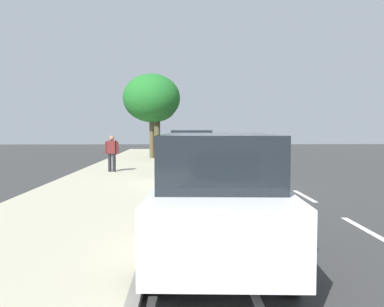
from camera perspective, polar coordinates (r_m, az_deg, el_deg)
name	(u,v)px	position (r m, az deg, el deg)	size (l,w,h in m)	color
ground	(217,185)	(15.21, 3.41, -4.37)	(76.36, 76.36, 0.00)	#353535
sidewalk	(107,184)	(15.38, -11.55, -4.11)	(4.08, 47.73, 0.13)	#B1AB92
curb_edge	(166,184)	(15.16, -3.61, -4.16)	(0.16, 47.73, 0.13)	gray
lane_stripe_centre	(287,186)	(15.30, 12.84, -4.40)	(0.14, 48.40, 0.01)	white
lane_stripe_bike_edge	(206,185)	(15.18, 1.96, -4.37)	(0.12, 47.73, 0.01)	white
parked_sedan_black_nearest	(189,145)	(32.70, -0.37, 1.18)	(1.96, 4.46, 1.52)	black
parked_sedan_red_second	(188,149)	(26.78, -0.54, 0.66)	(1.90, 4.43, 1.52)	maroon
parked_suv_grey_mid	(192,152)	(18.35, 0.01, 0.20)	(2.10, 4.77, 1.99)	slate
parked_suv_white_far	(217,194)	(6.75, 3.47, -5.53)	(2.15, 4.79, 1.99)	white
bicycle_at_curb	(178,188)	(11.96, -1.93, -4.73)	(1.30, 1.22, 0.75)	black
cyclist_with_backpack	(171,161)	(12.32, -2.95, -1.06)	(0.52, 0.55, 1.80)	#C6B284
street_tree_near_cyclist	(157,106)	(33.57, -4.79, 6.51)	(3.09, 3.09, 5.08)	#4A462D
street_tree_mid_block	(152,98)	(27.37, -5.54, 7.51)	(3.70, 3.70, 5.45)	brown
pedestrian_on_phone	(112,151)	(18.98, -10.89, 0.29)	(0.61, 0.29, 1.62)	black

